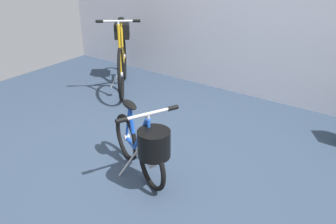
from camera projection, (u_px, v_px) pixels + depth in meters
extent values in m
plane|color=#2D3D51|center=(155.00, 189.00, 2.99)|extent=(6.73, 6.73, 0.00)
torus|color=black|center=(152.00, 165.00, 2.92)|extent=(0.42, 0.22, 0.44)
cylinder|color=#B7B7BC|center=(152.00, 165.00, 2.92)|extent=(0.08, 0.07, 0.06)
torus|color=black|center=(126.00, 137.00, 3.32)|extent=(0.42, 0.22, 0.44)
cylinder|color=#B7B7BC|center=(126.00, 137.00, 3.32)|extent=(0.08, 0.07, 0.06)
cylinder|color=#1947B2|center=(131.00, 142.00, 3.25)|extent=(0.19, 0.12, 0.05)
cylinder|color=#1947B2|center=(141.00, 134.00, 2.98)|extent=(0.30, 0.17, 0.44)
cylinder|color=#1947B2|center=(132.00, 128.00, 3.13)|extent=(0.12, 0.08, 0.37)
cylinder|color=#1947B2|center=(131.00, 142.00, 3.25)|extent=(0.19, 0.11, 0.04)
cylinder|color=#1947B2|center=(150.00, 142.00, 2.85)|extent=(0.08, 0.06, 0.40)
cylinder|color=#1947B2|center=(128.00, 123.00, 3.20)|extent=(0.13, 0.08, 0.36)
ellipsoid|color=black|center=(129.00, 105.00, 3.07)|extent=(0.24, 0.17, 0.05)
cylinder|color=#B7B7BC|center=(148.00, 116.00, 2.77)|extent=(0.03, 0.03, 0.04)
cylinder|color=#B7B7BC|center=(148.00, 114.00, 2.76)|extent=(0.21, 0.41, 0.03)
cylinder|color=black|center=(121.00, 120.00, 2.66)|extent=(0.07, 0.10, 0.04)
cylinder|color=black|center=(173.00, 108.00, 2.86)|extent=(0.07, 0.10, 0.04)
cylinder|color=#B7B7BC|center=(135.00, 148.00, 3.17)|extent=(0.13, 0.07, 0.14)
cylinder|color=#B7B7BC|center=(128.00, 163.00, 3.15)|extent=(0.10, 0.18, 0.21)
cylinder|color=black|center=(154.00, 144.00, 2.78)|extent=(0.35, 0.35, 0.22)
torus|color=black|center=(121.00, 75.00, 4.51)|extent=(0.46, 0.55, 0.68)
cylinder|color=#B7B7BC|center=(121.00, 75.00, 4.51)|extent=(0.08, 0.08, 0.06)
torus|color=black|center=(124.00, 56.00, 5.22)|extent=(0.46, 0.55, 0.68)
cylinder|color=#B7B7BC|center=(124.00, 56.00, 5.22)|extent=(0.08, 0.08, 0.06)
cylinder|color=#BF8C14|center=(123.00, 60.00, 5.09)|extent=(0.22, 0.25, 0.05)
cylinder|color=#BF8C14|center=(121.00, 46.00, 4.63)|extent=(0.32, 0.38, 0.65)
cylinder|color=#BF8C14|center=(122.00, 43.00, 4.89)|extent=(0.13, 0.15, 0.57)
cylinder|color=#BF8C14|center=(123.00, 60.00, 5.09)|extent=(0.21, 0.25, 0.04)
cylinder|color=#BF8C14|center=(120.00, 50.00, 4.41)|extent=(0.08, 0.09, 0.61)
cylinder|color=#BF8C14|center=(122.00, 39.00, 5.02)|extent=(0.14, 0.16, 0.55)
ellipsoid|color=black|center=(121.00, 19.00, 4.82)|extent=(0.21, 0.23, 0.05)
cylinder|color=#B7B7BC|center=(118.00, 23.00, 4.30)|extent=(0.03, 0.03, 0.04)
cylinder|color=#B7B7BC|center=(118.00, 21.00, 4.29)|extent=(0.36, 0.30, 0.03)
cylinder|color=black|center=(99.00, 21.00, 4.27)|extent=(0.09, 0.08, 0.04)
cylinder|color=black|center=(137.00, 21.00, 4.30)|extent=(0.09, 0.08, 0.04)
cylinder|color=#B7B7BC|center=(123.00, 64.00, 4.96)|extent=(0.10, 0.12, 0.14)
cylinder|color=#B7B7BC|center=(117.00, 77.00, 4.98)|extent=(0.16, 0.14, 0.31)
cube|color=black|center=(122.00, 30.00, 4.99)|extent=(0.33, 0.34, 0.20)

